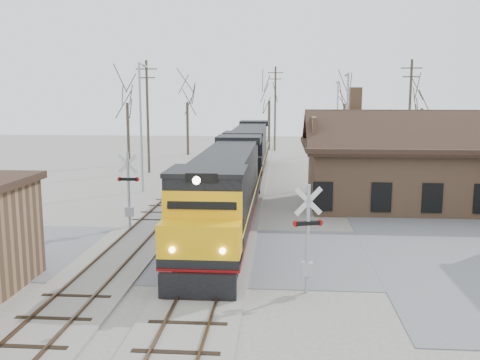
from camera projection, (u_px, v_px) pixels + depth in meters
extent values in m
plane|color=#A09B91|center=(217.00, 254.00, 25.22)|extent=(140.00, 140.00, 0.00)
cube|color=slate|center=(217.00, 253.00, 25.22)|extent=(60.00, 9.00, 0.03)
cube|color=#A09B91|center=(241.00, 194.00, 39.97)|extent=(3.40, 90.00, 0.12)
cube|color=#473323|center=(232.00, 192.00, 40.01)|extent=(0.08, 90.00, 0.14)
cube|color=#473323|center=(251.00, 192.00, 39.90)|extent=(0.08, 90.00, 0.14)
cube|color=#A09B91|center=(182.00, 193.00, 40.32)|extent=(3.40, 90.00, 0.12)
cube|color=#473323|center=(173.00, 191.00, 40.35)|extent=(0.08, 90.00, 0.14)
cube|color=#473323|center=(191.00, 192.00, 40.24)|extent=(0.08, 90.00, 0.14)
cube|color=#956A4D|center=(416.00, 176.00, 35.78)|extent=(14.00, 8.00, 4.00)
cube|color=black|center=(418.00, 145.00, 35.45)|extent=(15.20, 9.20, 0.30)
cube|color=black|center=(428.00, 132.00, 33.02)|extent=(15.00, 4.71, 2.66)
cube|color=black|center=(410.00, 128.00, 37.55)|extent=(15.00, 4.71, 2.66)
cube|color=#956A4D|center=(355.00, 103.00, 36.80)|extent=(0.80, 0.80, 2.20)
cube|color=black|center=(211.00, 257.00, 22.87)|extent=(2.54, 4.06, 1.01)
cube|color=black|center=(237.00, 198.00, 35.85)|extent=(2.54, 4.06, 1.01)
cube|color=black|center=(227.00, 206.00, 29.23)|extent=(3.04, 20.28, 0.35)
cube|color=maroon|center=(227.00, 210.00, 29.26)|extent=(3.06, 20.28, 0.12)
cube|color=black|center=(229.00, 175.00, 30.22)|extent=(2.64, 14.71, 2.84)
cube|color=black|center=(207.00, 207.00, 21.59)|extent=(3.04, 2.84, 2.84)
cube|color=#FFB40D|center=(201.00, 239.00, 20.03)|extent=(3.04, 1.83, 1.42)
cube|color=black|center=(197.00, 287.00, 19.28)|extent=(2.84, 0.25, 1.01)
cylinder|color=#FFF2CC|center=(196.00, 180.00, 18.73)|extent=(0.28, 0.10, 0.28)
cube|color=black|center=(245.00, 180.00, 43.32)|extent=(2.54, 4.06, 1.01)
cube|color=black|center=(253.00, 160.00, 56.30)|extent=(2.54, 4.06, 1.01)
cube|color=black|center=(249.00, 160.00, 49.68)|extent=(3.04, 20.28, 0.35)
cube|color=maroon|center=(249.00, 162.00, 49.72)|extent=(3.06, 20.28, 0.12)
cube|color=black|center=(250.00, 142.00, 50.68)|extent=(2.64, 14.71, 2.84)
cube|color=black|center=(244.00, 152.00, 42.04)|extent=(3.04, 2.84, 2.84)
cube|color=black|center=(242.00, 166.00, 40.49)|extent=(3.04, 1.83, 1.42)
cube|color=black|center=(241.00, 188.00, 39.73)|extent=(2.84, 0.25, 1.01)
cylinder|color=#A5A8AD|center=(308.00, 239.00, 19.99)|extent=(0.15, 0.15, 4.16)
cube|color=silver|center=(308.00, 201.00, 19.76)|extent=(1.05, 0.35, 1.09)
cube|color=silver|center=(308.00, 201.00, 19.76)|extent=(1.05, 0.35, 1.09)
cube|color=black|center=(308.00, 223.00, 19.89)|extent=(0.94, 0.41, 0.16)
cylinder|color=#B20C0C|center=(296.00, 224.00, 19.80)|extent=(0.26, 0.15, 0.25)
cylinder|color=#B20C0C|center=(320.00, 223.00, 19.99)|extent=(0.26, 0.15, 0.25)
cube|color=#A5A8AD|center=(307.00, 269.00, 20.18)|extent=(0.42, 0.31, 0.52)
cylinder|color=#A5A8AD|center=(129.00, 191.00, 29.53)|extent=(0.15, 0.15, 4.32)
cube|color=silver|center=(128.00, 164.00, 29.28)|extent=(1.13, 0.04, 1.13)
cube|color=silver|center=(128.00, 164.00, 29.28)|extent=(1.13, 0.04, 1.13)
cube|color=black|center=(128.00, 179.00, 29.42)|extent=(0.97, 0.15, 0.16)
cylinder|color=#B20C0C|center=(137.00, 179.00, 29.38)|extent=(0.26, 0.08, 0.26)
cylinder|color=#B20C0C|center=(120.00, 179.00, 29.46)|extent=(0.26, 0.08, 0.26)
cube|color=#A5A8AD|center=(129.00, 212.00, 29.72)|extent=(0.43, 0.32, 0.54)
cylinder|color=#A5A8AD|center=(141.00, 128.00, 40.43)|extent=(0.18, 0.18, 9.77)
cylinder|color=#A5A8AD|center=(142.00, 64.00, 40.55)|extent=(0.12, 1.80, 0.12)
cube|color=#A5A8AD|center=(145.00, 66.00, 41.35)|extent=(0.25, 0.50, 0.12)
cylinder|color=#A5A8AD|center=(347.00, 129.00, 44.08)|extent=(0.18, 0.18, 9.16)
cylinder|color=#A5A8AD|center=(347.00, 74.00, 44.25)|extent=(0.12, 1.80, 0.12)
cube|color=#A5A8AD|center=(346.00, 76.00, 45.06)|extent=(0.25, 0.50, 0.12)
cylinder|color=#A5A8AD|center=(337.00, 120.00, 61.01)|extent=(0.18, 0.18, 8.90)
cylinder|color=#A5A8AD|center=(337.00, 82.00, 61.20)|extent=(0.12, 1.80, 0.12)
cube|color=#A5A8AD|center=(337.00, 83.00, 62.01)|extent=(0.25, 0.50, 0.12)
cylinder|color=#382D23|center=(148.00, 117.00, 50.27)|extent=(0.24, 0.24, 10.53)
cube|color=#382D23|center=(146.00, 69.00, 49.56)|extent=(2.00, 0.10, 0.10)
cube|color=#382D23|center=(147.00, 78.00, 49.68)|extent=(1.60, 0.10, 0.10)
cylinder|color=#382D23|center=(275.00, 109.00, 69.72)|extent=(0.24, 0.24, 10.93)
cube|color=#382D23|center=(276.00, 73.00, 68.97)|extent=(2.00, 0.10, 0.10)
cube|color=#382D23|center=(275.00, 79.00, 69.10)|extent=(1.60, 0.10, 0.10)
cylinder|color=#382D23|center=(409.00, 117.00, 50.46)|extent=(0.24, 0.24, 10.62)
cube|color=#382D23|center=(412.00, 68.00, 49.74)|extent=(2.00, 0.10, 0.10)
cube|color=#382D23|center=(411.00, 77.00, 49.87)|extent=(1.60, 0.10, 0.10)
cylinder|color=#382D23|center=(128.00, 134.00, 56.29)|extent=(0.32, 0.32, 6.52)
cylinder|color=#382D23|center=(188.00, 129.00, 65.35)|extent=(0.32, 0.32, 6.44)
cylinder|color=#382D23|center=(269.00, 126.00, 70.15)|extent=(0.32, 0.32, 6.56)
cylinder|color=#382D23|center=(344.00, 129.00, 67.63)|extent=(0.32, 0.32, 6.16)
cylinder|color=#382D23|center=(421.00, 133.00, 61.82)|extent=(0.32, 0.32, 5.80)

